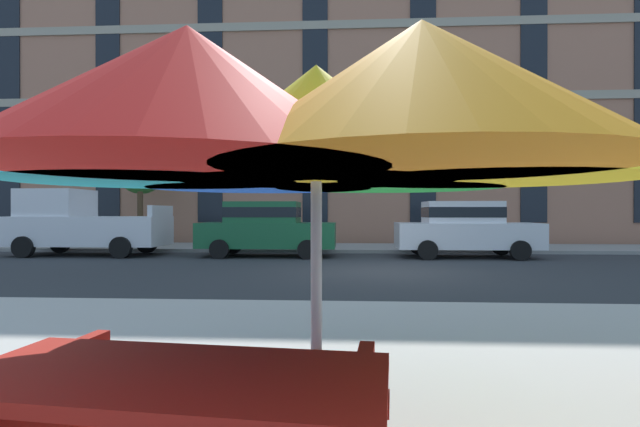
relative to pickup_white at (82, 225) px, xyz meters
name	(u,v)px	position (x,y,z in m)	size (l,w,h in m)	color
ground_plane	(385,271)	(9.79, -3.70, -1.03)	(120.00, 120.00, 0.00)	#2D3033
sidewalk_far	(371,248)	(9.79, 3.10, -0.97)	(56.00, 3.60, 0.12)	gray
apartment_building	(364,124)	(9.79, 11.29, 5.37)	(46.57, 12.08, 12.80)	#A87056
pickup_white	(82,225)	(0.00, 0.00, 0.00)	(5.10, 2.12, 2.20)	silver
sedan_green	(266,227)	(6.23, 0.00, -0.08)	(4.40, 1.98, 1.78)	#195933
sedan_white	(465,228)	(12.59, 0.00, -0.08)	(4.40, 1.98, 1.78)	silver
street_tree_left	(142,169)	(0.55, 3.41, 2.17)	(2.18, 1.94, 4.32)	#4C3823
patio_umbrella	(316,130)	(8.71, -12.70, 0.85)	(3.28, 3.05, 2.22)	silver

